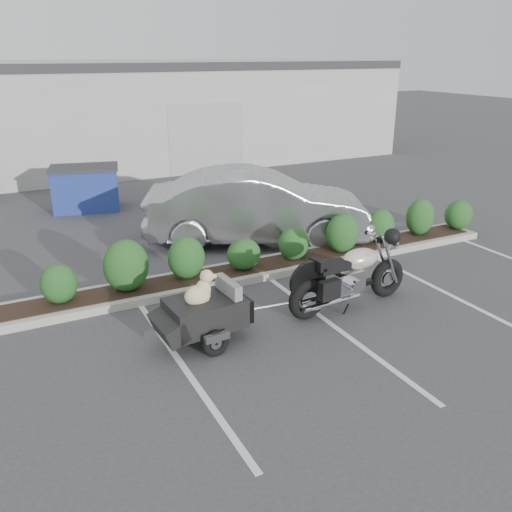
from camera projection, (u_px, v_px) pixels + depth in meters
name	position (u px, v px, depth m)	size (l,w,h in m)	color
ground	(257.00, 329.00, 9.06)	(90.00, 90.00, 0.00)	#38383A
planter_kerb	(252.00, 270.00, 11.30)	(12.00, 1.00, 0.15)	#9E9E93
building	(72.00, 112.00, 22.54)	(26.00, 10.00, 4.00)	#9EA099
motorcycle	(350.00, 277.00, 9.63)	(2.59, 0.88, 1.49)	black
pet_trailer	(204.00, 312.00, 8.50)	(2.07, 1.16, 1.23)	black
sedan	(257.00, 207.00, 12.96)	(1.84, 5.29, 1.74)	#A1A1A8
dumpster	(86.00, 188.00, 15.76)	(2.16, 1.71, 1.26)	navy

